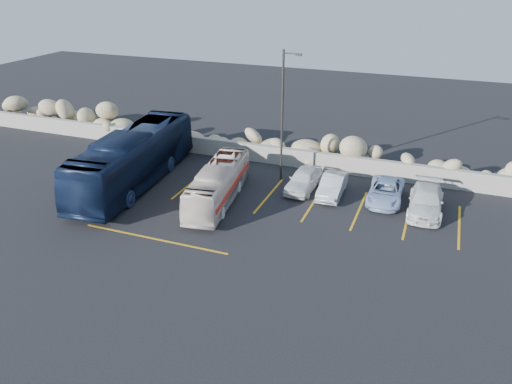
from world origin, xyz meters
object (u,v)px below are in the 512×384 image
(car_a, at_px, (304,179))
(car_b, at_px, (332,186))
(car_d, at_px, (386,192))
(lamppost, at_px, (283,113))
(vintage_bus, at_px, (218,184))
(tour_coach, at_px, (134,158))
(car_c, at_px, (426,201))

(car_a, xyz_separation_m, car_b, (1.79, -0.19, -0.04))
(car_d, bearing_deg, lamppost, 171.48)
(car_b, distance_m, car_d, 3.03)
(vintage_bus, xyz_separation_m, tour_coach, (-5.85, 0.51, 0.59))
(car_a, bearing_deg, tour_coach, -161.06)
(car_d, bearing_deg, vintage_bus, -160.42)
(car_b, height_order, car_c, car_c)
(car_a, relative_size, car_b, 1.04)
(vintage_bus, height_order, car_a, vintage_bus)
(car_b, bearing_deg, vintage_bus, -153.26)
(lamppost, distance_m, car_a, 4.12)
(tour_coach, height_order, car_a, tour_coach)
(lamppost, relative_size, vintage_bus, 1.04)
(car_a, height_order, car_c, car_a)
(vintage_bus, height_order, car_d, vintage_bus)
(tour_coach, bearing_deg, car_a, 10.30)
(car_a, bearing_deg, car_b, -3.09)
(vintage_bus, relative_size, car_d, 1.88)
(lamppost, xyz_separation_m, car_c, (8.73, -1.38, -3.66))
(vintage_bus, bearing_deg, car_d, 12.93)
(car_c, bearing_deg, car_a, 175.16)
(vintage_bus, distance_m, car_a, 5.29)
(tour_coach, xyz_separation_m, car_b, (11.73, 2.64, -1.05))
(lamppost, height_order, car_d, lamppost)
(tour_coach, xyz_separation_m, car_d, (14.74, 2.96, -1.09))
(lamppost, distance_m, car_d, 7.53)
(vintage_bus, distance_m, car_b, 6.68)
(lamppost, bearing_deg, car_d, -6.78)
(lamppost, bearing_deg, car_a, -28.09)
(car_a, bearing_deg, car_d, 4.58)
(vintage_bus, xyz_separation_m, car_a, (4.09, 3.34, -0.43))
(lamppost, bearing_deg, tour_coach, -155.66)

